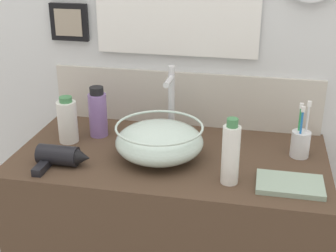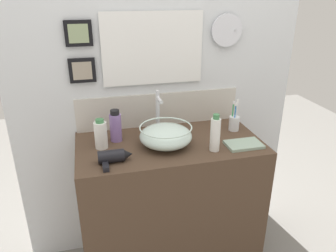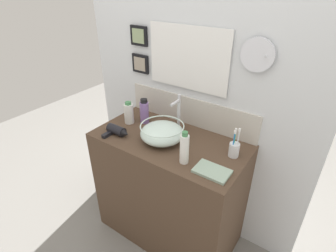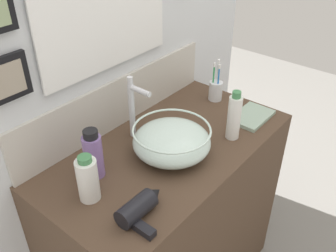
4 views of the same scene
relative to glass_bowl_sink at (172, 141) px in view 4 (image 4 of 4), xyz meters
name	(u,v)px [view 4 (image 4 of 4)]	position (x,y,z in m)	size (l,w,h in m)	color
vanity_counter	(169,225)	(0.03, 0.03, -0.50)	(1.03, 0.53, 0.88)	#4C3828
back_panel	(109,56)	(0.03, 0.33, 0.23)	(1.76, 0.10, 2.34)	silver
glass_bowl_sink	(172,141)	(0.00, 0.00, 0.00)	(0.29, 0.29, 0.11)	silver
faucet	(133,104)	(0.00, 0.19, 0.09)	(0.02, 0.11, 0.26)	silver
hair_drier	(140,207)	(-0.29, -0.12, -0.03)	(0.17, 0.13, 0.06)	black
toothbrush_cup	(216,90)	(0.45, 0.10, -0.01)	(0.06, 0.06, 0.19)	silver
soap_dispenser	(234,117)	(0.24, -0.12, 0.04)	(0.05, 0.05, 0.20)	white
spray_bottle	(93,155)	(-0.25, 0.13, 0.03)	(0.07, 0.07, 0.18)	#8C6BB2
lotion_bottle	(88,179)	(-0.34, 0.06, 0.02)	(0.07, 0.07, 0.17)	white
hand_towel	(252,116)	(0.41, -0.11, -0.05)	(0.19, 0.13, 0.02)	#99B29E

